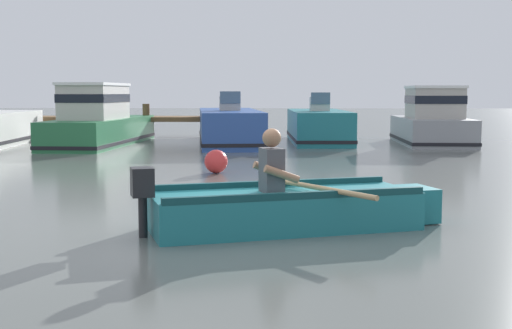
% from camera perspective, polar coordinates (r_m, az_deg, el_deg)
% --- Properties ---
extents(ground_plane, '(120.00, 120.00, 0.00)m').
position_cam_1_polar(ground_plane, '(8.73, -3.07, -4.54)').
color(ground_plane, slate).
extents(wooden_dock, '(12.12, 1.64, 1.23)m').
position_cam_1_polar(wooden_dock, '(25.18, -15.20, 3.71)').
color(wooden_dock, brown).
rests_on(wooden_dock, ground).
extents(rowboat_with_person, '(3.64, 2.04, 1.19)m').
position_cam_1_polar(rowboat_with_person, '(8.06, 2.81, -3.62)').
color(rowboat_with_person, '#1E727A').
rests_on(rowboat_with_person, ground).
extents(moored_boat_green, '(2.12, 6.38, 1.88)m').
position_cam_1_polar(moored_boat_green, '(21.25, -12.98, 3.46)').
color(moored_boat_green, '#287042').
rests_on(moored_boat_green, ground).
extents(moored_boat_blue, '(2.62, 6.50, 1.63)m').
position_cam_1_polar(moored_boat_blue, '(21.29, -2.26, 3.10)').
color(moored_boat_blue, '#2D519E').
rests_on(moored_boat_blue, ground).
extents(moored_boat_teal, '(2.01, 5.21, 1.60)m').
position_cam_1_polar(moored_boat_teal, '(22.02, 5.23, 3.14)').
color(moored_boat_teal, '#1E727A').
rests_on(moored_boat_teal, ground).
extents(moored_boat_grey, '(2.00, 4.53, 1.80)m').
position_cam_1_polar(moored_boat_grey, '(21.81, 14.52, 3.42)').
color(moored_boat_grey, gray).
rests_on(moored_boat_grey, ground).
extents(mooring_buoy, '(0.47, 0.47, 0.47)m').
position_cam_1_polar(mooring_buoy, '(13.57, -3.36, 0.26)').
color(mooring_buoy, red).
rests_on(mooring_buoy, ground).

